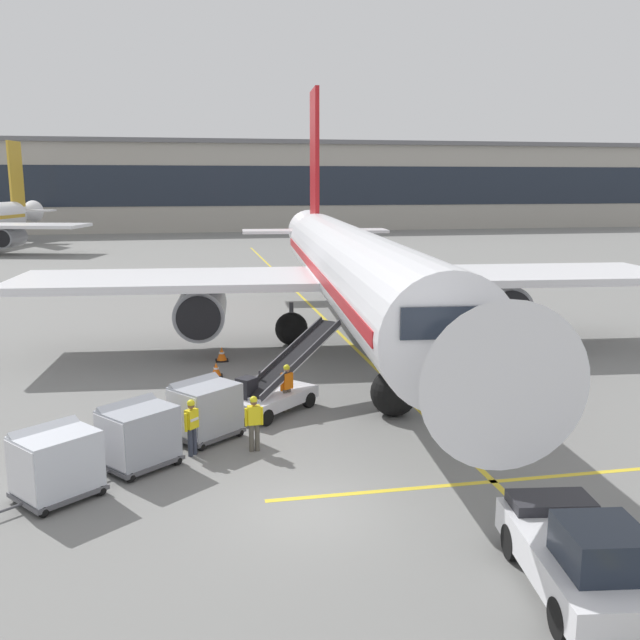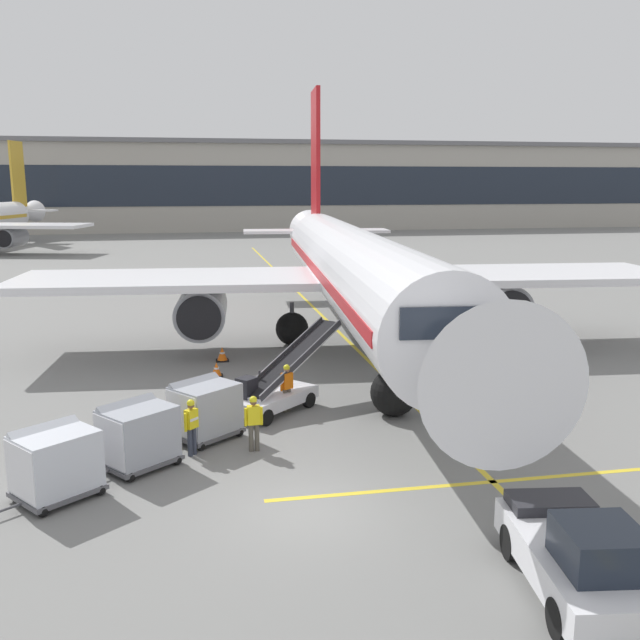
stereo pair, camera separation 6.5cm
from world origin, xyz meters
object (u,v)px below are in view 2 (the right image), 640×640
object	(u,v)px
belt_loader	(277,387)
ground_crew_by_carts	(287,385)
safety_cone_engine_keepout	(216,370)
safety_cone_wingtip	(222,354)
ground_crew_marshaller	(191,423)
baggage_cart_lead	(204,408)
baggage_cart_second	(137,434)
baggage_cart_third	(55,461)
pushback_tug	(582,557)
ground_crew_by_loader	(254,420)
parked_airplane	(350,269)

from	to	relation	value
belt_loader	ground_crew_by_carts	xyz separation A→B (m)	(0.33, -0.28, 0.15)
safety_cone_engine_keepout	safety_cone_wingtip	xyz separation A→B (m)	(0.37, 2.57, 0.02)
ground_crew_by_carts	safety_cone_engine_keepout	distance (m)	5.66
ground_crew_marshaller	safety_cone_engine_keepout	bearing A→B (deg)	82.71
baggage_cart_lead	ground_crew_marshaller	size ratio (longest dim) A/B	1.51
baggage_cart_second	baggage_cart_third	bearing A→B (deg)	-139.39
ground_crew_marshaller	belt_loader	bearing A→B (deg)	50.90
belt_loader	safety_cone_engine_keepout	bearing A→B (deg)	111.79
baggage_cart_lead	pushback_tug	bearing A→B (deg)	-55.21
ground_crew_by_carts	ground_crew_by_loader	bearing A→B (deg)	-113.50
parked_airplane	baggage_cart_third	world-z (taller)	parked_airplane
parked_airplane	safety_cone_wingtip	xyz separation A→B (m)	(-6.37, -1.47, -3.62)
pushback_tug	safety_cone_wingtip	distance (m)	20.87
parked_airplane	baggage_cart_second	size ratio (longest dim) A/B	15.87
parked_airplane	safety_cone_engine_keepout	distance (m)	8.66
parked_airplane	safety_cone_wingtip	distance (m)	7.47
belt_loader	ground_crew_by_carts	world-z (taller)	belt_loader
ground_crew_by_carts	safety_cone_wingtip	world-z (taller)	ground_crew_by_carts
baggage_cart_third	pushback_tug	world-z (taller)	baggage_cart_third
baggage_cart_second	safety_cone_engine_keepout	world-z (taller)	baggage_cart_second
belt_loader	ground_crew_marshaller	distance (m)	4.82
belt_loader	safety_cone_engine_keepout	distance (m)	5.26
baggage_cart_lead	baggage_cart_third	size ratio (longest dim) A/B	1.00
baggage_cart_second	baggage_cart_third	world-z (taller)	same
ground_crew_marshaller	safety_cone_wingtip	bearing A→B (deg)	82.48
baggage_cart_lead	ground_crew_marshaller	bearing A→B (deg)	-106.98
ground_crew_by_loader	baggage_cart_second	bearing A→B (deg)	-170.47
baggage_cart_lead	safety_cone_wingtip	distance (m)	9.88
baggage_cart_second	ground_crew_by_loader	world-z (taller)	baggage_cart_second
parked_airplane	safety_cone_wingtip	size ratio (longest dim) A/B	63.33
ground_crew_by_carts	baggage_cart_third	bearing A→B (deg)	-140.16
ground_crew_by_loader	ground_crew_by_carts	world-z (taller)	same
safety_cone_wingtip	pushback_tug	bearing A→B (deg)	-73.23
baggage_cart_lead	ground_crew_marshaller	world-z (taller)	baggage_cart_lead
pushback_tug	ground_crew_by_carts	distance (m)	12.95
safety_cone_wingtip	baggage_cart_second	bearing A→B (deg)	-104.35
safety_cone_engine_keepout	parked_airplane	bearing A→B (deg)	30.97
ground_crew_marshaller	safety_cone_wingtip	distance (m)	11.28
baggage_cart_second	safety_cone_engine_keepout	distance (m)	9.58
belt_loader	baggage_cart_lead	bearing A→B (deg)	-137.84
baggage_cart_second	pushback_tug	bearing A→B (deg)	-42.35
parked_airplane	ground_crew_by_loader	bearing A→B (deg)	-115.28
ground_crew_by_loader	ground_crew_by_carts	size ratio (longest dim) A/B	1.00
belt_loader	pushback_tug	world-z (taller)	belt_loader
parked_airplane	ground_crew_marshaller	xyz separation A→B (m)	(-7.84, -12.64, -2.94)
ground_crew_by_carts	safety_cone_wingtip	xyz separation A→B (m)	(-1.90, 7.70, -0.68)
parked_airplane	pushback_tug	xyz separation A→B (m)	(-0.35, -21.45, -3.12)
parked_airplane	baggage_cart_second	distance (m)	16.48
baggage_cart_third	safety_cone_engine_keepout	distance (m)	11.81
ground_crew_by_loader	ground_crew_by_carts	distance (m)	3.80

